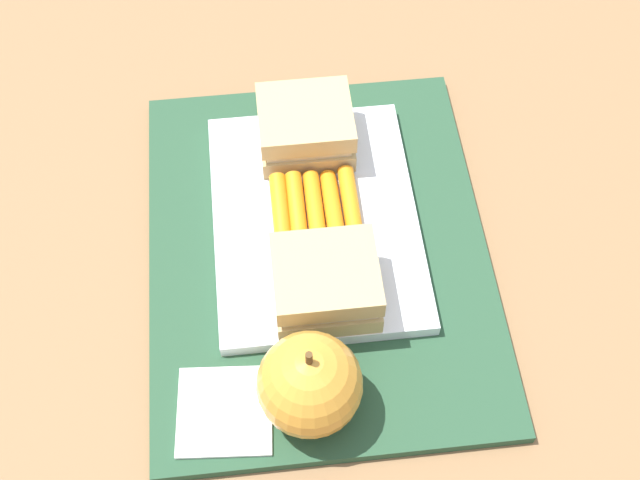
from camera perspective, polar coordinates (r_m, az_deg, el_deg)
ground_plane at (r=0.72m, az=-0.11°, el=-0.99°), size 2.40×2.40×0.00m
lunchbag_mat at (r=0.72m, az=-0.11°, el=-0.77°), size 0.36×0.28×0.01m
food_tray at (r=0.72m, az=-0.33°, el=1.36°), size 0.23×0.17×0.01m
sandwich_half_left at (r=0.75m, az=-0.98°, el=7.51°), size 0.07×0.08×0.04m
sandwich_half_right at (r=0.66m, az=0.39°, el=-2.86°), size 0.07×0.08×0.04m
carrot_sticks_bundle at (r=0.71m, az=-0.32°, el=1.96°), size 0.08×0.07×0.02m
apple at (r=0.61m, az=-0.69°, el=-9.58°), size 0.08×0.08×0.09m
paper_napkin at (r=0.65m, az=-6.36°, el=-11.24°), size 0.08×0.08×0.00m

